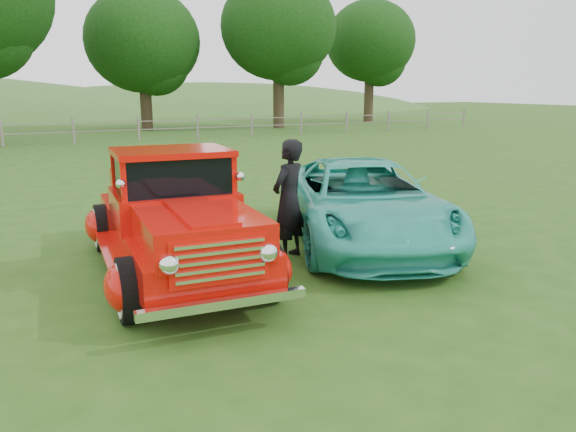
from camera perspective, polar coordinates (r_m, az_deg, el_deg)
name	(u,v)px	position (r m, az deg, el deg)	size (l,w,h in m)	color
ground	(275,299)	(7.13, -1.30, -8.38)	(140.00, 140.00, 0.00)	#234C14
fence_line	(73,131)	(28.22, -20.96, 8.10)	(48.00, 0.12, 1.20)	slate
tree_near_east	(143,41)	(35.97, -14.56, 16.83)	(6.80, 6.80, 8.33)	#2F2217
tree_mid_east	(278,28)	(36.78, -0.99, 18.58)	(7.20, 7.20, 9.44)	#2F2217
tree_far_east	(370,41)	(43.86, 8.38, 17.14)	(6.60, 6.60, 8.86)	#2F2217
red_pickup	(173,219)	(8.03, -11.56, -0.25)	(2.45, 5.08, 1.78)	black
teal_sedan	(362,203)	(9.51, 7.56, 1.36)	(2.32, 5.03, 1.40)	#2CB19C
man	(289,199)	(8.57, 0.06, 1.69)	(0.67, 0.44, 1.84)	black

